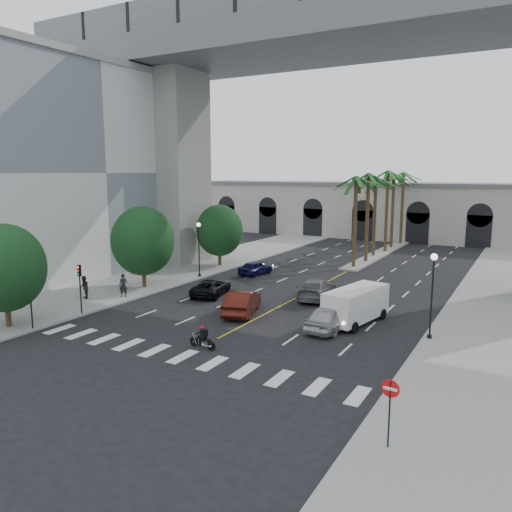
{
  "coord_description": "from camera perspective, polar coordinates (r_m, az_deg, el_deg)",
  "views": [
    {
      "loc": [
        16.38,
        -22.43,
        10.1
      ],
      "look_at": [
        0.46,
        6.0,
        4.59
      ],
      "focal_mm": 35.0,
      "sensor_mm": 36.0,
      "label": 1
    }
  ],
  "objects": [
    {
      "name": "sidewalk_left",
      "position": [
        49.86,
        -10.51,
        -2.17
      ],
      "size": [
        8.0,
        100.0,
        0.15
      ],
      "primitive_type": "cube",
      "color": "gray",
      "rests_on": "ground"
    },
    {
      "name": "lamp_post_left_far",
      "position": [
        47.92,
        -6.54,
        1.28
      ],
      "size": [
        0.4,
        0.4,
        5.35
      ],
      "color": "black",
      "rests_on": "ground"
    },
    {
      "name": "palm_f",
      "position": [
        72.27,
        16.51,
        8.7
      ],
      "size": [
        3.2,
        3.2,
        10.7
      ],
      "color": "#47331E",
      "rests_on": "ground"
    },
    {
      "name": "palm_a",
      "position": [
        53.03,
        11.38,
        8.32
      ],
      "size": [
        3.2,
        3.2,
        10.3
      ],
      "color": "#47331E",
      "rests_on": "ground"
    },
    {
      "name": "sidewalk_right",
      "position": [
        38.77,
        26.33,
        -6.41
      ],
      "size": [
        8.0,
        100.0,
        0.15
      ],
      "primitive_type": "cube",
      "color": "gray",
      "rests_on": "ground"
    },
    {
      "name": "bridge",
      "position": [
        47.04,
        13.59,
        19.64
      ],
      "size": [
        75.0,
        13.0,
        26.0
      ],
      "color": "gray",
      "rests_on": "ground"
    },
    {
      "name": "street_tree_mid",
      "position": [
        44.15,
        -12.81,
        1.69
      ],
      "size": [
        5.44,
        5.44,
        7.21
      ],
      "color": "#382616",
      "rests_on": "ground"
    },
    {
      "name": "lamp_post_right",
      "position": [
        31.59,
        19.5,
        -3.54
      ],
      "size": [
        0.4,
        0.4,
        5.35
      ],
      "color": "black",
      "rests_on": "ground"
    },
    {
      "name": "palm_c",
      "position": [
        60.75,
        13.55,
        8.21
      ],
      "size": [
        3.2,
        3.2,
        10.1
      ],
      "color": "#47331E",
      "rests_on": "ground"
    },
    {
      "name": "motorcycle_rider",
      "position": [
        29.33,
        -6.07,
        -9.33
      ],
      "size": [
        1.89,
        0.51,
        1.36
      ],
      "rotation": [
        0.0,
        0.0,
        -0.11
      ],
      "color": "black",
      "rests_on": "ground"
    },
    {
      "name": "pedestrian_a",
      "position": [
        41.53,
        -14.92,
        -3.26
      ],
      "size": [
        0.81,
        0.69,
        1.88
      ],
      "primitive_type": "imported",
      "rotation": [
        0.0,
        0.0,
        0.41
      ],
      "color": "black",
      "rests_on": "sidewalk_left"
    },
    {
      "name": "median",
      "position": [
        63.4,
        13.91,
        0.24
      ],
      "size": [
        2.0,
        24.0,
        0.2
      ],
      "primitive_type": "cube",
      "color": "gray",
      "rests_on": "ground"
    },
    {
      "name": "car_d",
      "position": [
        40.55,
        6.93,
        -3.73
      ],
      "size": [
        3.07,
        5.81,
        1.61
      ],
      "primitive_type": "imported",
      "rotation": [
        0.0,
        0.0,
        3.3
      ],
      "color": "#5D5C61",
      "rests_on": "ground"
    },
    {
      "name": "traffic_signal_near",
      "position": [
        34.94,
        -24.41,
        -3.82
      ],
      "size": [
        0.25,
        0.18,
        3.65
      ],
      "color": "black",
      "rests_on": "ground"
    },
    {
      "name": "pier_building",
      "position": [
        79.36,
        17.33,
        4.94
      ],
      "size": [
        71.0,
        10.5,
        8.5
      ],
      "color": "#B0AE9E",
      "rests_on": "ground"
    },
    {
      "name": "car_c",
      "position": [
        41.47,
        -5.13,
        -3.59
      ],
      "size": [
        3.26,
        5.18,
        1.33
      ],
      "primitive_type": "imported",
      "rotation": [
        0.0,
        0.0,
        3.37
      ],
      "color": "black",
      "rests_on": "ground"
    },
    {
      "name": "car_b",
      "position": [
        36.03,
        -1.59,
        -5.27
      ],
      "size": [
        3.32,
        5.53,
        1.72
      ],
      "primitive_type": "imported",
      "rotation": [
        0.0,
        0.0,
        3.45
      ],
      "color": "#42130D",
      "rests_on": "ground"
    },
    {
      "name": "cargo_van",
      "position": [
        34.35,
        11.32,
        -5.4
      ],
      "size": [
        3.13,
        5.89,
        2.38
      ],
      "rotation": [
        0.0,
        0.0,
        -0.2
      ],
      "color": "silver",
      "rests_on": "ground"
    },
    {
      "name": "pedestrian_b",
      "position": [
        41.81,
        -19.05,
        -3.42
      ],
      "size": [
        1.13,
        1.1,
        1.84
      ],
      "primitive_type": "imported",
      "rotation": [
        0.0,
        0.0,
        -0.66
      ],
      "color": "black",
      "rests_on": "sidewalk_left"
    },
    {
      "name": "street_tree_far",
      "position": [
        53.63,
        -4.2,
        2.93
      ],
      "size": [
        5.04,
        5.04,
        6.68
      ],
      "color": "#382616",
      "rests_on": "ground"
    },
    {
      "name": "car_e",
      "position": [
        49.5,
        -0.08,
        -1.36
      ],
      "size": [
        2.17,
        4.28,
        1.4
      ],
      "primitive_type": "imported",
      "rotation": [
        0.0,
        0.0,
        3.01
      ],
      "color": "#0D0D3C",
      "rests_on": "ground"
    },
    {
      "name": "traffic_signal_far",
      "position": [
        37.37,
        -19.49,
        -2.68
      ],
      "size": [
        0.25,
        0.18,
        3.65
      ],
      "color": "black",
      "rests_on": "ground"
    },
    {
      "name": "palm_d",
      "position": [
        64.51,
        14.87,
        8.88
      ],
      "size": [
        3.2,
        3.2,
        10.9
      ],
      "color": "#47331E",
      "rests_on": "ground"
    },
    {
      "name": "ground",
      "position": [
        29.55,
        -6.58,
        -10.46
      ],
      "size": [
        140.0,
        140.0,
        0.0
      ],
      "primitive_type": "plane",
      "color": "black",
      "rests_on": "ground"
    },
    {
      "name": "car_a",
      "position": [
        32.84,
        8.5,
        -6.91
      ],
      "size": [
        2.18,
        4.96,
        1.66
      ],
      "primitive_type": "imported",
      "rotation": [
        0.0,
        0.0,
        3.1
      ],
      "color": "#A9A8AD",
      "rests_on": "ground"
    },
    {
      "name": "street_tree_near",
      "position": [
        35.74,
        -26.85,
        -1.24
      ],
      "size": [
        5.2,
        5.2,
        6.89
      ],
      "color": "#382616",
      "rests_on": "ground"
    },
    {
      "name": "building_left",
      "position": [
        55.38,
        -22.6,
        9.09
      ],
      "size": [
        16.5,
        32.5,
        20.6
      ],
      "color": "silver",
      "rests_on": "ground"
    },
    {
      "name": "palm_b",
      "position": [
        56.82,
        12.75,
        8.63
      ],
      "size": [
        3.2,
        3.2,
        10.6
      ],
      "color": "#47331E",
      "rests_on": "ground"
    },
    {
      "name": "do_not_enter_sign",
      "position": [
        19.3,
        15.06,
        -15.56
      ],
      "size": [
        0.68,
        0.08,
        2.76
      ],
      "rotation": [
        0.0,
        0.0,
        -0.08
      ],
      "color": "black",
      "rests_on": "ground"
    },
    {
      "name": "palm_e",
      "position": [
        68.45,
        15.5,
        8.49
      ],
      "size": [
        3.2,
        3.2,
        10.4
      ],
      "color": "#47331E",
      "rests_on": "ground"
    }
  ]
}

